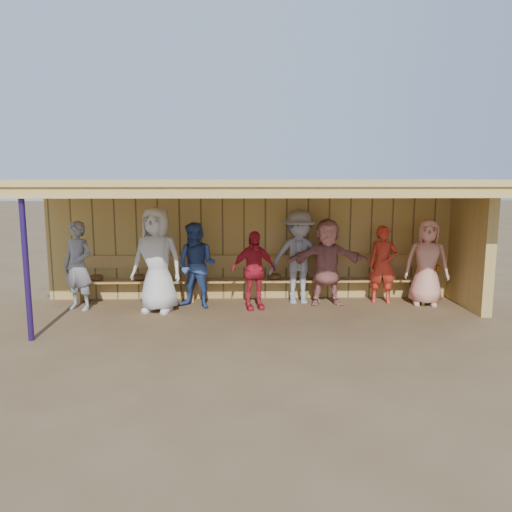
{
  "coord_description": "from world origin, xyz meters",
  "views": [
    {
      "loc": [
        -0.28,
        -9.06,
        2.55
      ],
      "look_at": [
        0.0,
        0.35,
        1.05
      ],
      "focal_mm": 35.0,
      "sensor_mm": 36.0,
      "label": 1
    }
  ],
  "objects_px": {
    "player_b": "(157,260)",
    "player_h": "(427,262)",
    "player_e": "(299,257)",
    "player_g": "(383,265)",
    "player_a": "(78,266)",
    "player_d": "(254,270)",
    "player_f": "(327,262)",
    "bench": "(255,275)",
    "player_c": "(197,266)"
  },
  "relations": [
    {
      "from": "player_a",
      "to": "player_e",
      "type": "height_order",
      "value": "player_e"
    },
    {
      "from": "player_g",
      "to": "player_h",
      "type": "relative_size",
      "value": 0.91
    },
    {
      "from": "player_g",
      "to": "player_h",
      "type": "bearing_deg",
      "value": -3.28
    },
    {
      "from": "player_b",
      "to": "player_c",
      "type": "height_order",
      "value": "player_b"
    },
    {
      "from": "player_b",
      "to": "player_f",
      "type": "distance_m",
      "value": 3.33
    },
    {
      "from": "player_e",
      "to": "player_c",
      "type": "bearing_deg",
      "value": -173.58
    },
    {
      "from": "player_a",
      "to": "bench",
      "type": "relative_size",
      "value": 0.23
    },
    {
      "from": "player_a",
      "to": "player_c",
      "type": "xyz_separation_m",
      "value": [
        2.26,
        0.08,
        -0.02
      ]
    },
    {
      "from": "player_c",
      "to": "player_d",
      "type": "distance_m",
      "value": 1.12
    },
    {
      "from": "player_a",
      "to": "player_d",
      "type": "relative_size",
      "value": 1.13
    },
    {
      "from": "player_h",
      "to": "player_g",
      "type": "bearing_deg",
      "value": -179.24
    },
    {
      "from": "player_f",
      "to": "player_d",
      "type": "bearing_deg",
      "value": -168.06
    },
    {
      "from": "player_a",
      "to": "player_h",
      "type": "xyz_separation_m",
      "value": [
        6.82,
        0.16,
        0.01
      ]
    },
    {
      "from": "player_h",
      "to": "player_b",
      "type": "bearing_deg",
      "value": -161.44
    },
    {
      "from": "player_b",
      "to": "player_g",
      "type": "height_order",
      "value": "player_b"
    },
    {
      "from": "player_b",
      "to": "player_h",
      "type": "relative_size",
      "value": 1.15
    },
    {
      "from": "bench",
      "to": "player_e",
      "type": "bearing_deg",
      "value": -19.17
    },
    {
      "from": "player_e",
      "to": "player_g",
      "type": "xyz_separation_m",
      "value": [
        1.71,
        0.0,
        -0.16
      ]
    },
    {
      "from": "player_b",
      "to": "player_d",
      "type": "bearing_deg",
      "value": 17.67
    },
    {
      "from": "player_a",
      "to": "bench",
      "type": "bearing_deg",
      "value": 33.21
    },
    {
      "from": "player_e",
      "to": "player_g",
      "type": "distance_m",
      "value": 1.72
    },
    {
      "from": "player_a",
      "to": "player_h",
      "type": "height_order",
      "value": "player_h"
    },
    {
      "from": "player_d",
      "to": "bench",
      "type": "height_order",
      "value": "player_d"
    },
    {
      "from": "player_d",
      "to": "player_f",
      "type": "relative_size",
      "value": 0.88
    },
    {
      "from": "player_e",
      "to": "player_h",
      "type": "bearing_deg",
      "value": -6.14
    },
    {
      "from": "player_e",
      "to": "player_g",
      "type": "relative_size",
      "value": 1.2
    },
    {
      "from": "player_a",
      "to": "player_f",
      "type": "xyz_separation_m",
      "value": [
        4.84,
        0.25,
        0.01
      ]
    },
    {
      "from": "player_e",
      "to": "player_b",
      "type": "bearing_deg",
      "value": -170.23
    },
    {
      "from": "player_f",
      "to": "bench",
      "type": "height_order",
      "value": "player_f"
    },
    {
      "from": "player_a",
      "to": "player_b",
      "type": "xyz_separation_m",
      "value": [
        1.54,
        -0.18,
        0.14
      ]
    },
    {
      "from": "bench",
      "to": "player_h",
      "type": "bearing_deg",
      "value": -8.54
    },
    {
      "from": "player_g",
      "to": "player_a",
      "type": "bearing_deg",
      "value": -165.68
    },
    {
      "from": "player_c",
      "to": "player_e",
      "type": "height_order",
      "value": "player_e"
    },
    {
      "from": "player_h",
      "to": "bench",
      "type": "xyz_separation_m",
      "value": [
        -3.41,
        0.51,
        -0.34
      ]
    },
    {
      "from": "player_b",
      "to": "player_e",
      "type": "height_order",
      "value": "player_b"
    },
    {
      "from": "player_g",
      "to": "player_b",
      "type": "bearing_deg",
      "value": -162.18
    },
    {
      "from": "player_g",
      "to": "bench",
      "type": "distance_m",
      "value": 2.62
    },
    {
      "from": "player_a",
      "to": "bench",
      "type": "height_order",
      "value": "player_a"
    },
    {
      "from": "bench",
      "to": "player_b",
      "type": "bearing_deg",
      "value": -155.53
    },
    {
      "from": "player_b",
      "to": "player_c",
      "type": "xyz_separation_m",
      "value": [
        0.72,
        0.27,
        -0.16
      ]
    },
    {
      "from": "player_e",
      "to": "player_d",
      "type": "bearing_deg",
      "value": -156.82
    },
    {
      "from": "player_c",
      "to": "player_h",
      "type": "height_order",
      "value": "player_h"
    },
    {
      "from": "player_e",
      "to": "player_h",
      "type": "relative_size",
      "value": 1.09
    },
    {
      "from": "player_a",
      "to": "player_d",
      "type": "bearing_deg",
      "value": 21.07
    },
    {
      "from": "player_f",
      "to": "player_g",
      "type": "height_order",
      "value": "player_f"
    },
    {
      "from": "player_a",
      "to": "player_c",
      "type": "distance_m",
      "value": 2.26
    },
    {
      "from": "player_g",
      "to": "bench",
      "type": "bearing_deg",
      "value": -175.89
    },
    {
      "from": "player_f",
      "to": "player_b",
      "type": "bearing_deg",
      "value": -172.45
    },
    {
      "from": "player_b",
      "to": "player_e",
      "type": "distance_m",
      "value": 2.81
    },
    {
      "from": "player_d",
      "to": "bench",
      "type": "bearing_deg",
      "value": 70.23
    }
  ]
}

